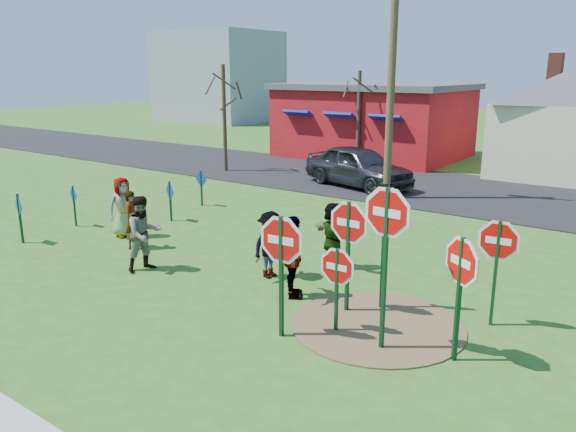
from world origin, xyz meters
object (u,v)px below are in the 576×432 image
object	(u,v)px
utility_pole	(392,69)
suv	(358,166)
stop_sign_b	(384,217)
stop_sign_a	(281,250)
stop_sign_d	(498,248)
person_a	(123,207)
stop_sign_c	(386,232)
person_b	(133,220)

from	to	relation	value
utility_pole	suv	bearing A→B (deg)	146.54
utility_pole	stop_sign_b	bearing A→B (deg)	-64.36
stop_sign_a	stop_sign_b	bearing A→B (deg)	61.82
stop_sign_d	suv	size ratio (longest dim) A/B	0.45
stop_sign_d	suv	xyz separation A→B (m)	(-8.21, 9.73, -0.64)
suv	utility_pole	xyz separation A→B (m)	(1.88, -1.25, 3.77)
person_a	suv	xyz separation A→B (m)	(1.98, 10.00, 0.00)
person_a	suv	distance (m)	10.20
stop_sign_a	stop_sign_c	distance (m)	1.83
suv	utility_pole	bearing A→B (deg)	-108.26
stop_sign_c	stop_sign_a	bearing A→B (deg)	-156.02
person_b	utility_pole	size ratio (longest dim) A/B	0.18
person_b	suv	distance (m)	10.58
stop_sign_d	stop_sign_b	bearing A→B (deg)	-170.37
person_b	suv	bearing A→B (deg)	-22.30
stop_sign_b	stop_sign_d	bearing A→B (deg)	-3.99
stop_sign_a	utility_pole	xyz separation A→B (m)	(-3.44, 11.12, 3.03)
stop_sign_b	utility_pole	world-z (taller)	utility_pole
stop_sign_c	person_b	world-z (taller)	stop_sign_c
stop_sign_c	suv	world-z (taller)	stop_sign_c
suv	person_b	bearing A→B (deg)	-169.61
stop_sign_d	stop_sign_a	bearing A→B (deg)	-142.46
stop_sign_d	person_a	distance (m)	10.21
stop_sign_a	person_a	xyz separation A→B (m)	(-7.30, 2.36, -0.75)
suv	stop_sign_d	bearing A→B (deg)	-124.66
stop_sign_b	stop_sign_d	size ratio (longest dim) A/B	1.21
person_a	utility_pole	xyz separation A→B (m)	(3.86, 8.76, 3.78)
person_b	suv	world-z (taller)	suv
stop_sign_b	stop_sign_c	bearing A→B (deg)	-81.24
stop_sign_a	person_a	distance (m)	7.71
person_a	person_b	world-z (taller)	person_a
person_a	stop_sign_c	bearing A→B (deg)	-83.78
person_a	person_b	xyz separation A→B (m)	(1.09, -0.54, -0.08)
stop_sign_d	person_b	size ratio (longest dim) A/B	1.38
stop_sign_a	stop_sign_b	distance (m)	2.31
stop_sign_d	stop_sign_c	bearing A→B (deg)	-126.03
stop_sign_d	suv	world-z (taller)	stop_sign_d
stop_sign_b	stop_sign_c	size ratio (longest dim) A/B	0.88
stop_sign_b	person_b	bearing A→B (deg)	163.94
suv	utility_pole	size ratio (longest dim) A/B	0.54
stop_sign_a	utility_pole	distance (m)	12.03
person_b	suv	size ratio (longest dim) A/B	0.32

